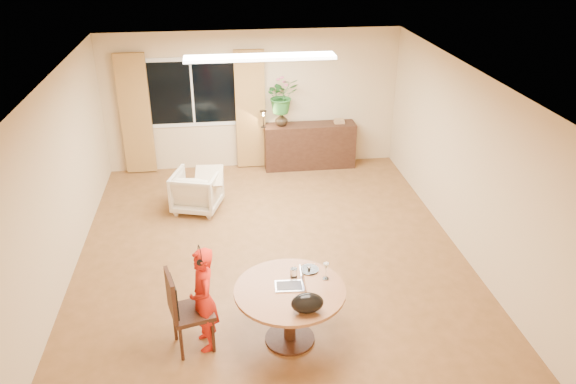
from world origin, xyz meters
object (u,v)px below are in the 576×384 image
(dining_chair, at_px, (192,310))
(sideboard, at_px, (310,146))
(dining_table, at_px, (290,300))
(child, at_px, (203,299))
(armchair, at_px, (197,191))

(dining_chair, distance_m, sideboard, 5.32)
(dining_table, height_order, dining_chair, dining_chair)
(dining_table, xyz_separation_m, child, (-0.95, 0.04, 0.07))
(dining_table, distance_m, sideboard, 5.03)
(armchair, bearing_deg, sideboard, -127.36)
(dining_table, relative_size, armchair, 1.67)
(dining_chair, relative_size, sideboard, 0.58)
(armchair, bearing_deg, dining_table, 125.00)
(armchair, distance_m, sideboard, 2.62)
(dining_table, xyz_separation_m, sideboard, (1.03, 4.92, -0.12))
(child, bearing_deg, dining_chair, -99.86)
(child, relative_size, armchair, 1.69)
(child, bearing_deg, armchair, 170.77)
(dining_table, xyz_separation_m, dining_chair, (-1.08, 0.04, -0.05))
(dining_chair, height_order, sideboard, dining_chair)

